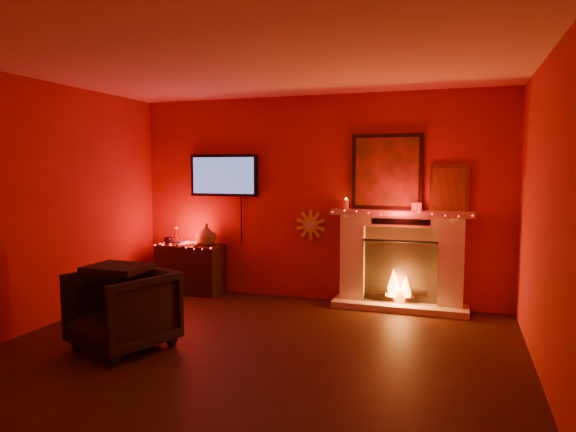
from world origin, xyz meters
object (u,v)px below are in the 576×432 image
(sunburst_clock, at_px, (310,225))
(armchair, at_px, (122,310))
(fireplace, at_px, (400,251))
(console_table, at_px, (192,265))
(tv, at_px, (224,176))

(sunburst_clock, distance_m, armchair, 2.78)
(sunburst_clock, height_order, armchair, sunburst_clock)
(fireplace, bearing_deg, console_table, -177.44)
(armchair, bearing_deg, console_table, 123.06)
(console_table, distance_m, armchair, 2.27)
(tv, height_order, sunburst_clock, tv)
(console_table, bearing_deg, sunburst_clock, 7.46)
(sunburst_clock, bearing_deg, console_table, -172.54)
(fireplace, bearing_deg, sunburst_clock, 175.63)
(sunburst_clock, relative_size, console_table, 0.41)
(fireplace, bearing_deg, armchair, -135.36)
(tv, relative_size, armchair, 1.46)
(fireplace, height_order, sunburst_clock, fireplace)
(console_table, bearing_deg, armchair, -77.70)
(fireplace, xyz_separation_m, tv, (-2.44, 0.06, 0.92))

